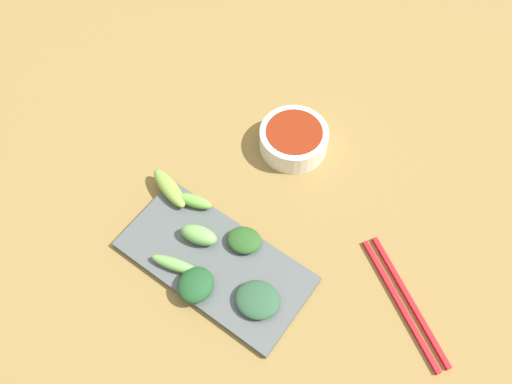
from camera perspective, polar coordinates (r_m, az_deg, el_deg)
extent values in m
cube|color=olive|center=(0.94, -1.18, -1.50)|extent=(2.10, 2.10, 0.02)
cylinder|color=silver|center=(0.98, 3.93, 5.73)|extent=(0.13, 0.13, 0.04)
cylinder|color=maroon|center=(0.98, 3.97, 6.04)|extent=(0.10, 0.10, 0.03)
cube|color=#4A5151|center=(0.88, -4.42, -7.49)|extent=(0.15, 0.31, 0.01)
ellipsoid|color=#264E1E|center=(0.87, -1.27, -5.20)|extent=(0.06, 0.07, 0.02)
ellipsoid|color=#1C4924|center=(0.84, -6.49, -9.87)|extent=(0.07, 0.07, 0.03)
ellipsoid|color=#294E32|center=(0.83, 0.16, -11.49)|extent=(0.08, 0.08, 0.02)
ellipsoid|color=#6CB640|center=(0.91, -6.62, -0.99)|extent=(0.04, 0.07, 0.02)
ellipsoid|color=#6AA650|center=(0.86, -8.67, -7.71)|extent=(0.04, 0.09, 0.02)
ellipsoid|color=#69A04F|center=(0.88, -6.14, -4.61)|extent=(0.05, 0.07, 0.03)
ellipsoid|color=olive|center=(0.93, -9.28, 0.42)|extent=(0.06, 0.10, 0.02)
cube|color=red|center=(0.89, 16.13, -11.04)|extent=(0.13, 0.20, 0.01)
cube|color=red|center=(0.88, 15.15, -11.50)|extent=(0.13, 0.20, 0.01)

